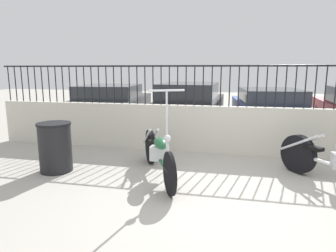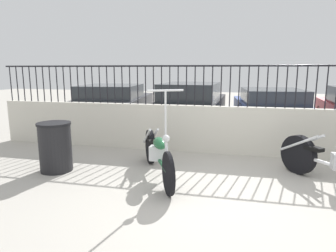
# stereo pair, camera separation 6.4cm
# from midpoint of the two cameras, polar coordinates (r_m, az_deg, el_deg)

# --- Properties ---
(ground_plane) EXTENTS (40.00, 40.00, 0.00)m
(ground_plane) POSITION_cam_midpoint_polar(r_m,az_deg,el_deg) (4.35, 8.63, -13.54)
(ground_plane) COLOR #ADA89E
(low_wall) EXTENTS (10.60, 0.18, 1.01)m
(low_wall) POSITION_cam_midpoint_polar(r_m,az_deg,el_deg) (6.49, 10.27, -0.73)
(low_wall) COLOR beige
(low_wall) RESTS_ON ground_plane
(fence_railing) EXTENTS (10.60, 0.04, 0.85)m
(fence_railing) POSITION_cam_midpoint_polar(r_m,az_deg,el_deg) (6.37, 10.59, 8.72)
(fence_railing) COLOR black
(fence_railing) RESTS_ON low_wall
(motorcycle_green) EXTENTS (1.08, 2.03, 1.51)m
(motorcycle_green) POSITION_cam_midpoint_polar(r_m,az_deg,el_deg) (5.10, -2.41, -4.86)
(motorcycle_green) COLOR black
(motorcycle_green) RESTS_ON ground_plane
(motorcycle_white) EXTENTS (1.42, 1.78, 1.41)m
(motorcycle_white) POSITION_cam_midpoint_polar(r_m,az_deg,el_deg) (5.27, 28.45, -5.75)
(motorcycle_white) COLOR black
(motorcycle_white) RESTS_ON ground_plane
(trash_bin) EXTENTS (0.58, 0.58, 0.87)m
(trash_bin) POSITION_cam_midpoint_polar(r_m,az_deg,el_deg) (5.63, -20.99, -3.77)
(trash_bin) COLOR black
(trash_bin) RESTS_ON ground_plane
(car_dark_grey) EXTENTS (2.34, 4.27, 1.30)m
(car_dark_grey) POSITION_cam_midpoint_polar(r_m,az_deg,el_deg) (9.70, -10.95, 3.99)
(car_dark_grey) COLOR black
(car_dark_grey) RESTS_ON ground_plane
(car_black) EXTENTS (1.88, 4.55, 1.37)m
(car_black) POSITION_cam_midpoint_polar(r_m,az_deg,el_deg) (9.27, 3.97, 3.98)
(car_black) COLOR black
(car_black) RESTS_ON ground_plane
(car_blue) EXTENTS (2.21, 4.45, 1.22)m
(car_blue) POSITION_cam_midpoint_polar(r_m,az_deg,el_deg) (9.47, 18.47, 3.22)
(car_blue) COLOR black
(car_blue) RESTS_ON ground_plane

